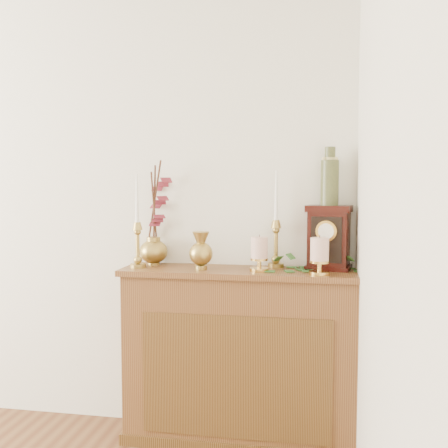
% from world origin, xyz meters
% --- Properties ---
extents(console_shelf, '(1.24, 0.34, 0.93)m').
position_xyz_m(console_shelf, '(1.40, 2.10, 0.44)').
color(console_shelf, brown).
rests_on(console_shelf, ground).
extents(candlestick_left, '(0.08, 0.08, 0.50)m').
position_xyz_m(candlestick_left, '(0.86, 2.05, 1.09)').
color(candlestick_left, '#A78E42').
rests_on(candlestick_left, console_shelf).
extents(candlestick_center, '(0.09, 0.09, 0.52)m').
position_xyz_m(candlestick_center, '(1.58, 2.20, 1.10)').
color(candlestick_center, '#A78E42').
rests_on(candlestick_center, console_shelf).
extents(bud_vase, '(0.12, 0.12, 0.20)m').
position_xyz_m(bud_vase, '(1.20, 2.05, 1.03)').
color(bud_vase, '#A78E42').
rests_on(bud_vase, console_shelf).
extents(ginger_jar, '(0.24, 0.25, 0.57)m').
position_xyz_m(ginger_jar, '(0.93, 2.21, 1.19)').
color(ginger_jar, '#A78E42').
rests_on(ginger_jar, console_shelf).
extents(pillar_candle_left, '(0.10, 0.10, 0.19)m').
position_xyz_m(pillar_candle_left, '(1.51, 2.05, 1.03)').
color(pillar_candle_left, gold).
rests_on(pillar_candle_left, console_shelf).
extents(pillar_candle_right, '(0.10, 0.10, 0.20)m').
position_xyz_m(pillar_candle_right, '(1.81, 2.00, 1.03)').
color(pillar_candle_right, gold).
rests_on(pillar_candle_right, console_shelf).
extents(ivy_garland, '(0.42, 0.24, 0.09)m').
position_xyz_m(ivy_garland, '(1.77, 2.12, 0.95)').
color(ivy_garland, '#306225').
rests_on(ivy_garland, console_shelf).
extents(mantel_clock, '(0.25, 0.20, 0.33)m').
position_xyz_m(mantel_clock, '(1.86, 2.17, 1.09)').
color(mantel_clock, black).
rests_on(mantel_clock, console_shelf).
extents(ceramic_vase, '(0.09, 0.09, 0.30)m').
position_xyz_m(ceramic_vase, '(1.86, 2.18, 1.40)').
color(ceramic_vase, '#172F22').
rests_on(ceramic_vase, mantel_clock).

